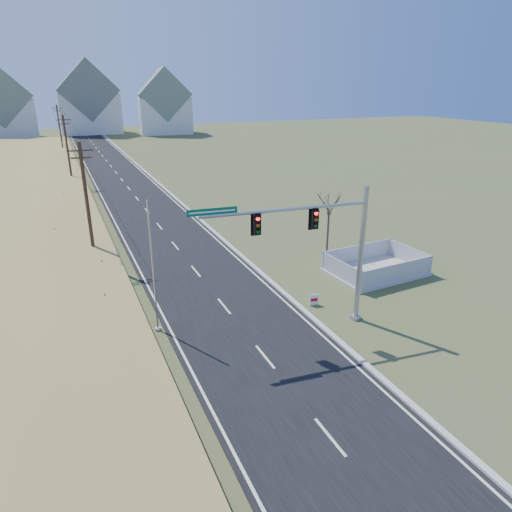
{
  "coord_description": "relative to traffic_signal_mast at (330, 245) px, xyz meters",
  "views": [
    {
      "loc": [
        -8.22,
        -19.63,
        12.9
      ],
      "look_at": [
        1.74,
        3.09,
        3.4
      ],
      "focal_mm": 32.0,
      "sensor_mm": 36.0,
      "label": 1
    }
  ],
  "objects": [
    {
      "name": "flagpole",
      "position": [
        -8.9,
        3.12,
        -1.79
      ],
      "size": [
        0.33,
        0.33,
        7.4
      ],
      "color": "#B7B5AD",
      "rests_on": "ground"
    },
    {
      "name": "utility_pole_near",
      "position": [
        -11.1,
        15.27,
        -0.06
      ],
      "size": [
        1.8,
        0.26,
        9.0
      ],
      "color": "#422D1E",
      "rests_on": "ground"
    },
    {
      "name": "fence_enclosure",
      "position": [
        7.16,
        4.85,
        -4.46
      ],
      "size": [
        6.87,
        4.93,
        1.5
      ],
      "rotation": [
        0.0,
        0.0,
        0.07
      ],
      "color": "#B7B5AD",
      "rests_on": "ground"
    },
    {
      "name": "open_sign",
      "position": [
        0.56,
        2.27,
        -4.37
      ],
      "size": [
        0.58,
        0.13,
        0.71
      ],
      "rotation": [
        0.0,
        0.0,
        -0.12
      ],
      "color": "white",
      "rests_on": "ground"
    },
    {
      "name": "bare_tree",
      "position": [
        5.93,
        9.43,
        -0.44
      ],
      "size": [
        2.02,
        2.02,
        5.35
      ],
      "color": "#4C3F33",
      "rests_on": "ground"
    },
    {
      "name": "utility_pole_mid",
      "position": [
        -11.1,
        45.27,
        -0.06
      ],
      "size": [
        1.8,
        0.26,
        9.0
      ],
      "color": "#422D1E",
      "rests_on": "ground"
    },
    {
      "name": "road",
      "position": [
        -4.6,
        50.27,
        -4.72
      ],
      "size": [
        8.0,
        180.0,
        0.06
      ],
      "primitive_type": "cube",
      "color": "black",
      "rests_on": "ground"
    },
    {
      "name": "utility_pole_far",
      "position": [
        -11.1,
        75.27,
        -0.06
      ],
      "size": [
        1.8,
        0.26,
        9.0
      ],
      "color": "#422D1E",
      "rests_on": "ground"
    },
    {
      "name": "curb",
      "position": [
        -0.45,
        50.27,
        -4.66
      ],
      "size": [
        0.3,
        180.0,
        0.18
      ],
      "primitive_type": "cube",
      "color": "#B2AFA8",
      "rests_on": "ground"
    },
    {
      "name": "condo_ne",
      "position": [
        15.4,
        104.27,
        2.09
      ],
      "size": [
        14.12,
        10.51,
        16.52
      ],
      "rotation": [
        0.0,
        0.0,
        -0.1
      ],
      "color": "silver",
      "rests_on": "ground"
    },
    {
      "name": "condo_nnw",
      "position": [
        -22.6,
        108.27,
        2.19
      ],
      "size": [
        14.93,
        11.17,
        17.03
      ],
      "rotation": [
        0.0,
        0.0,
        0.07
      ],
      "color": "silver",
      "rests_on": "ground"
    },
    {
      "name": "condo_n",
      "position": [
        -2.6,
        112.27,
        2.86
      ],
      "size": [
        15.27,
        10.2,
        18.54
      ],
      "color": "silver",
      "rests_on": "ground"
    },
    {
      "name": "traffic_signal_mast",
      "position": [
        0.0,
        0.0,
        0.0
      ],
      "size": [
        9.8,
        1.27,
        7.83
      ],
      "rotation": [
        0.0,
        0.0,
        -0.09
      ],
      "color": "#9EA0A5",
      "rests_on": "ground"
    },
    {
      "name": "ground",
      "position": [
        -4.6,
        0.27,
        -4.75
      ],
      "size": [
        260.0,
        260.0,
        0.0
      ],
      "primitive_type": "plane",
      "color": "#445529",
      "rests_on": "ground"
    }
  ]
}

